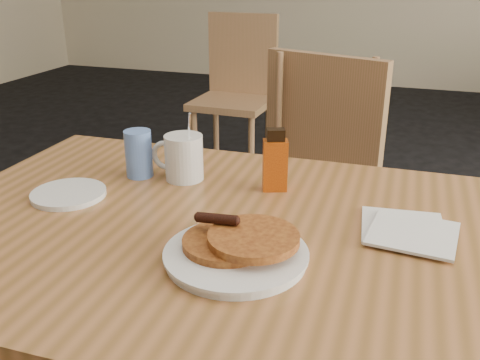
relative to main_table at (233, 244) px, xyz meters
name	(u,v)px	position (x,y,z in m)	size (l,w,h in m)	color
main_table	(233,244)	(0.00, 0.00, 0.00)	(1.37, 0.94, 0.75)	#9F6338
chair_main_far	(314,177)	(0.02, 0.75, -0.13)	(0.55, 0.56, 0.97)	#986947
chair_wall_extra	(238,81)	(-0.72, 2.13, -0.14)	(0.45, 0.45, 0.96)	#986947
pancake_plate	(237,250)	(0.05, -0.11, 0.06)	(0.26, 0.26, 0.07)	silver
coffee_mug	(183,157)	(-0.20, 0.21, 0.10)	(0.13, 0.09, 0.17)	silver
syrup_bottle	(275,162)	(0.03, 0.21, 0.11)	(0.06, 0.05, 0.15)	maroon
napkin_stack	(408,231)	(0.33, 0.09, 0.05)	(0.20, 0.21, 0.01)	silver
blue_tumbler	(139,154)	(-0.31, 0.19, 0.10)	(0.07, 0.07, 0.12)	#5A83D4
side_saucer	(69,194)	(-0.40, 0.02, 0.05)	(0.17, 0.17, 0.01)	silver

